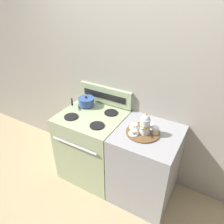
# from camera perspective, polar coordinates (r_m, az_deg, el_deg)

# --- Properties ---
(ground_plane) EXTENTS (6.00, 6.00, 0.00)m
(ground_plane) POSITION_cam_1_polar(r_m,az_deg,el_deg) (3.00, 1.05, -17.33)
(ground_plane) COLOR tan
(wall_back) EXTENTS (6.00, 0.05, 2.20)m
(wall_back) POSITION_cam_1_polar(r_m,az_deg,el_deg) (2.57, 5.17, 4.67)
(wall_back) COLOR #9E998E
(wall_back) RESTS_ON ground
(stove) EXTENTS (0.73, 0.70, 0.91)m
(stove) POSITION_cam_1_polar(r_m,az_deg,el_deg) (2.81, -4.94, -8.60)
(stove) COLOR #9EAD84
(stove) RESTS_ON ground
(control_panel) EXTENTS (0.72, 0.05, 0.22)m
(control_panel) POSITION_cam_1_polar(r_m,az_deg,el_deg) (2.71, -1.79, 4.44)
(control_panel) COLOR #9EAD84
(control_panel) RESTS_ON stove
(side_counter) EXTENTS (0.66, 0.67, 0.90)m
(side_counter) POSITION_cam_1_polar(r_m,az_deg,el_deg) (2.57, 8.65, -13.61)
(side_counter) COLOR #939399
(side_counter) RESTS_ON ground
(saucepan) EXTENTS (0.29, 0.28, 0.12)m
(saucepan) POSITION_cam_1_polar(r_m,az_deg,el_deg) (2.70, -6.81, 2.76)
(saucepan) COLOR #335193
(saucepan) RESTS_ON stove
(serving_tray) EXTENTS (0.35, 0.35, 0.01)m
(serving_tray) POSITION_cam_1_polar(r_m,az_deg,el_deg) (2.27, 8.08, -5.27)
(serving_tray) COLOR brown
(serving_tray) RESTS_ON side_counter
(teapot) EXTENTS (0.10, 0.17, 0.23)m
(teapot) POSITION_cam_1_polar(r_m,az_deg,el_deg) (2.19, 8.64, -3.18)
(teapot) COLOR silver
(teapot) RESTS_ON serving_tray
(teacup_left) EXTENTS (0.10, 0.10, 0.04)m
(teacup_left) POSITION_cam_1_polar(r_m,az_deg,el_deg) (2.30, 5.88, -3.63)
(teacup_left) COLOR silver
(teacup_left) RESTS_ON serving_tray
(teacup_right) EXTENTS (0.10, 0.10, 0.04)m
(teacup_right) POSITION_cam_1_polar(r_m,az_deg,el_deg) (2.21, 5.67, -5.25)
(teacup_right) COLOR silver
(teacup_right) RESTS_ON serving_tray
(teacup_front) EXTENTS (0.10, 0.10, 0.04)m
(teacup_front) POSITION_cam_1_polar(r_m,az_deg,el_deg) (2.32, 9.91, -3.57)
(teacup_front) COLOR silver
(teacup_front) RESTS_ON serving_tray
(creamer_jug) EXTENTS (0.06, 0.06, 0.08)m
(creamer_jug) POSITION_cam_1_polar(r_m,az_deg,el_deg) (2.23, 11.28, -4.73)
(creamer_jug) COLOR silver
(creamer_jug) RESTS_ON serving_tray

